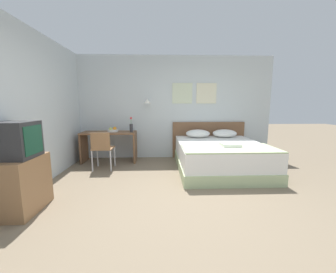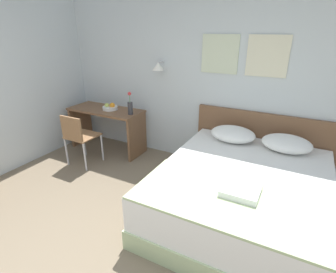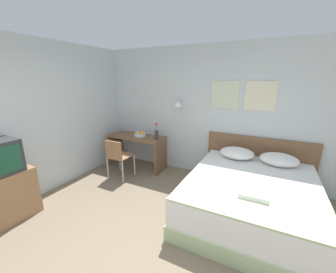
% 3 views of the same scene
% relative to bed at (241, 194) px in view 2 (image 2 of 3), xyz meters
% --- Properties ---
extents(wall_back, '(5.41, 0.31, 2.65)m').
position_rel_bed_xyz_m(wall_back, '(-1.05, 1.14, 1.04)').
color(wall_back, silver).
rests_on(wall_back, ground_plane).
extents(bed, '(1.79, 2.10, 0.59)m').
position_rel_bed_xyz_m(bed, '(0.00, 0.00, 0.00)').
color(bed, '#B2C693').
rests_on(bed, ground_plane).
extents(headboard, '(1.91, 0.06, 0.95)m').
position_rel_bed_xyz_m(headboard, '(0.00, 1.08, 0.18)').
color(headboard, brown).
rests_on(headboard, ground_plane).
extents(pillow_left, '(0.60, 0.46, 0.20)m').
position_rel_bed_xyz_m(pillow_left, '(-0.34, 0.77, 0.40)').
color(pillow_left, white).
rests_on(pillow_left, bed).
extents(pillow_right, '(0.60, 0.46, 0.20)m').
position_rel_bed_xyz_m(pillow_right, '(0.34, 0.77, 0.40)').
color(pillow_right, white).
rests_on(pillow_right, bed).
extents(throw_blanket, '(1.74, 0.84, 0.02)m').
position_rel_bed_xyz_m(throw_blanket, '(0.00, -0.61, 0.31)').
color(throw_blanket, '#B2C693').
rests_on(throw_blanket, bed).
extents(folded_towel_near_foot, '(0.34, 0.32, 0.06)m').
position_rel_bed_xyz_m(folded_towel_near_foot, '(0.07, -0.46, 0.35)').
color(folded_towel_near_foot, white).
rests_on(folded_towel_near_foot, throw_blanket).
extents(desk, '(1.30, 0.55, 0.75)m').
position_rel_bed_xyz_m(desk, '(-2.54, 0.74, 0.24)').
color(desk, brown).
rests_on(desk, ground_plane).
extents(desk_chair, '(0.43, 0.43, 0.83)m').
position_rel_bed_xyz_m(desk_chair, '(-2.54, 0.06, 0.22)').
color(desk_chair, '#8E6642').
rests_on(desk_chair, ground_plane).
extents(fruit_bowl, '(0.25, 0.25, 0.12)m').
position_rel_bed_xyz_m(fruit_bowl, '(-2.45, 0.75, 0.49)').
color(fruit_bowl, silver).
rests_on(fruit_bowl, desk).
extents(flower_vase, '(0.08, 0.08, 0.37)m').
position_rel_bed_xyz_m(flower_vase, '(-1.99, 0.70, 0.58)').
color(flower_vase, '#333338').
rests_on(flower_vase, desk).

